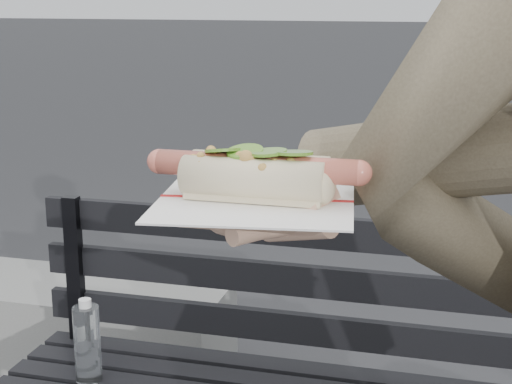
# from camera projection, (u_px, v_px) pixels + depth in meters

# --- Properties ---
(park_bench) EXTENTS (1.50, 0.44, 0.88)m
(park_bench) POSITION_uv_depth(u_px,v_px,m) (305.00, 372.00, 1.86)
(park_bench) COLOR black
(park_bench) RESTS_ON ground
(concrete_block) EXTENTS (1.20, 0.40, 0.40)m
(concrete_block) POSITION_uv_depth(u_px,v_px,m) (62.00, 335.00, 2.83)
(concrete_block) COLOR slate
(concrete_block) RESTS_ON ground
(held_hotdog) EXTENTS (0.64, 0.30, 0.20)m
(held_hotdog) POSITION_uv_depth(u_px,v_px,m) (470.00, 158.00, 0.76)
(held_hotdog) COLOR #4C4332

